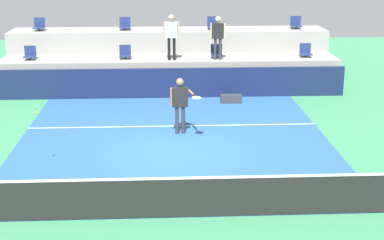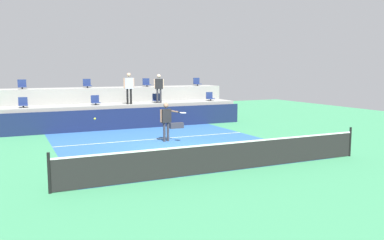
{
  "view_description": "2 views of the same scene",
  "coord_description": "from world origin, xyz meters",
  "px_view_note": "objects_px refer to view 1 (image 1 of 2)",
  "views": [
    {
      "loc": [
        -0.31,
        -15.04,
        5.49
      ],
      "look_at": [
        0.44,
        -0.71,
        1.14
      ],
      "focal_mm": 54.43,
      "sensor_mm": 36.0,
      "label": 1
    },
    {
      "loc": [
        -6.06,
        -14.43,
        3.15
      ],
      "look_at": [
        0.19,
        -1.08,
        1.27
      ],
      "focal_mm": 37.03,
      "sensor_mm": 36.0,
      "label": 2
    }
  ],
  "objects_px": {
    "stadium_chair_lower_left": "(125,53)",
    "stadium_chair_lower_far_right": "(306,51)",
    "stadium_chair_lower_far_left": "(30,54)",
    "spectator_leaning_on_rail": "(171,33)",
    "stadium_chair_upper_right": "(213,24)",
    "stadium_chair_upper_far_right": "(296,24)",
    "tennis_ball": "(36,112)",
    "stadium_chair_upper_left": "(125,25)",
    "stadium_chair_lower_right": "(217,52)",
    "spectator_in_grey": "(218,34)",
    "tennis_player": "(181,100)",
    "equipment_bag": "(231,99)",
    "stadium_chair_upper_far_left": "(39,25)"
  },
  "relations": [
    {
      "from": "stadium_chair_lower_far_right",
      "to": "equipment_bag",
      "type": "distance_m",
      "value": 4.03
    },
    {
      "from": "tennis_player",
      "to": "spectator_in_grey",
      "type": "bearing_deg",
      "value": 73.07
    },
    {
      "from": "stadium_chair_lower_far_left",
      "to": "stadium_chair_upper_right",
      "type": "bearing_deg",
      "value": 14.11
    },
    {
      "from": "tennis_ball",
      "to": "equipment_bag",
      "type": "relative_size",
      "value": 0.09
    },
    {
      "from": "stadium_chair_lower_far_left",
      "to": "stadium_chair_upper_far_left",
      "type": "distance_m",
      "value": 1.99
    },
    {
      "from": "stadium_chair_lower_far_left",
      "to": "stadium_chair_lower_far_right",
      "type": "xyz_separation_m",
      "value": [
        10.66,
        0.0,
        0.0
      ]
    },
    {
      "from": "stadium_chair_upper_right",
      "to": "equipment_bag",
      "type": "xyz_separation_m",
      "value": [
        0.35,
        -3.93,
        -2.16
      ]
    },
    {
      "from": "stadium_chair_lower_far_right",
      "to": "stadium_chair_upper_right",
      "type": "height_order",
      "value": "stadium_chair_upper_right"
    },
    {
      "from": "spectator_in_grey",
      "to": "stadium_chair_upper_left",
      "type": "bearing_deg",
      "value": 148.95
    },
    {
      "from": "stadium_chair_lower_left",
      "to": "stadium_chair_lower_right",
      "type": "bearing_deg",
      "value": 0.0
    },
    {
      "from": "spectator_in_grey",
      "to": "equipment_bag",
      "type": "height_order",
      "value": "spectator_in_grey"
    },
    {
      "from": "stadium_chair_lower_far_right",
      "to": "stadium_chair_upper_far_right",
      "type": "distance_m",
      "value": 1.99
    },
    {
      "from": "stadium_chair_lower_far_left",
      "to": "tennis_player",
      "type": "xyz_separation_m",
      "value": [
        5.57,
        -5.62,
        -0.42
      ]
    },
    {
      "from": "stadium_chair_lower_left",
      "to": "stadium_chair_lower_far_left",
      "type": "bearing_deg",
      "value": 180.0
    },
    {
      "from": "stadium_chair_upper_far_right",
      "to": "spectator_leaning_on_rail",
      "type": "bearing_deg",
      "value": -157.33
    },
    {
      "from": "stadium_chair_lower_left",
      "to": "stadium_chair_upper_right",
      "type": "distance_m",
      "value": 4.06
    },
    {
      "from": "spectator_leaning_on_rail",
      "to": "equipment_bag",
      "type": "height_order",
      "value": "spectator_leaning_on_rail"
    },
    {
      "from": "stadium_chair_upper_left",
      "to": "spectator_leaning_on_rail",
      "type": "height_order",
      "value": "spectator_leaning_on_rail"
    },
    {
      "from": "stadium_chair_lower_left",
      "to": "stadium_chair_lower_right",
      "type": "distance_m",
      "value": 3.54
    },
    {
      "from": "stadium_chair_lower_left",
      "to": "stadium_chair_lower_far_right",
      "type": "relative_size",
      "value": 1.0
    },
    {
      "from": "stadium_chair_lower_far_right",
      "to": "tennis_player",
      "type": "distance_m",
      "value": 7.59
    },
    {
      "from": "spectator_leaning_on_rail",
      "to": "tennis_ball",
      "type": "height_order",
      "value": "spectator_leaning_on_rail"
    },
    {
      "from": "stadium_chair_lower_right",
      "to": "tennis_player",
      "type": "xyz_separation_m",
      "value": [
        -1.59,
        -5.62,
        -0.42
      ]
    },
    {
      "from": "tennis_player",
      "to": "equipment_bag",
      "type": "height_order",
      "value": "tennis_player"
    },
    {
      "from": "stadium_chair_lower_far_right",
      "to": "stadium_chair_upper_far_right",
      "type": "bearing_deg",
      "value": 90.74
    },
    {
      "from": "stadium_chair_lower_far_right",
      "to": "stadium_chair_lower_right",
      "type": "bearing_deg",
      "value": 180.0
    },
    {
      "from": "stadium_chair_lower_right",
      "to": "stadium_chair_upper_right",
      "type": "relative_size",
      "value": 1.0
    },
    {
      "from": "tennis_player",
      "to": "equipment_bag",
      "type": "relative_size",
      "value": 2.25
    },
    {
      "from": "stadium_chair_lower_right",
      "to": "stadium_chair_lower_far_right",
      "type": "bearing_deg",
      "value": 0.0
    },
    {
      "from": "stadium_chair_upper_far_left",
      "to": "tennis_player",
      "type": "bearing_deg",
      "value": -53.37
    },
    {
      "from": "stadium_chair_upper_far_right",
      "to": "stadium_chair_lower_left",
      "type": "bearing_deg",
      "value": -165.61
    },
    {
      "from": "tennis_ball",
      "to": "equipment_bag",
      "type": "xyz_separation_m",
      "value": [
        5.59,
        6.2,
        -1.36
      ]
    },
    {
      "from": "stadium_chair_upper_far_left",
      "to": "stadium_chair_lower_right",
      "type": "bearing_deg",
      "value": -14.22
    },
    {
      "from": "stadium_chair_lower_far_right",
      "to": "spectator_leaning_on_rail",
      "type": "xyz_separation_m",
      "value": [
        -5.25,
        -0.38,
        0.83
      ]
    },
    {
      "from": "spectator_leaning_on_rail",
      "to": "stadium_chair_lower_right",
      "type": "bearing_deg",
      "value": 12.36
    },
    {
      "from": "stadium_chair_lower_right",
      "to": "stadium_chair_upper_right",
      "type": "xyz_separation_m",
      "value": [
        -0.0,
        1.8,
        0.85
      ]
    },
    {
      "from": "stadium_chair_upper_right",
      "to": "spectator_leaning_on_rail",
      "type": "bearing_deg",
      "value": -128.7
    },
    {
      "from": "stadium_chair_lower_far_left",
      "to": "spectator_leaning_on_rail",
      "type": "distance_m",
      "value": 5.49
    },
    {
      "from": "stadium_chair_lower_far_left",
      "to": "spectator_in_grey",
      "type": "distance_m",
      "value": 7.22
    },
    {
      "from": "stadium_chair_upper_right",
      "to": "stadium_chair_upper_far_right",
      "type": "relative_size",
      "value": 1.0
    },
    {
      "from": "stadium_chair_lower_far_left",
      "to": "stadium_chair_lower_right",
      "type": "distance_m",
      "value": 7.16
    },
    {
      "from": "stadium_chair_upper_left",
      "to": "tennis_ball",
      "type": "bearing_deg",
      "value": -99.07
    },
    {
      "from": "stadium_chair_upper_far_left",
      "to": "tennis_player",
      "type": "xyz_separation_m",
      "value": [
        5.51,
        -7.42,
        -1.27
      ]
    },
    {
      "from": "stadium_chair_lower_left",
      "to": "stadium_chair_upper_far_right",
      "type": "relative_size",
      "value": 1.0
    },
    {
      "from": "stadium_chair_lower_far_right",
      "to": "stadium_chair_upper_left",
      "type": "bearing_deg",
      "value": 165.82
    },
    {
      "from": "stadium_chair_upper_right",
      "to": "tennis_player",
      "type": "height_order",
      "value": "stadium_chair_upper_right"
    },
    {
      "from": "stadium_chair_upper_left",
      "to": "spectator_leaning_on_rail",
      "type": "bearing_deg",
      "value": -49.38
    },
    {
      "from": "stadium_chair_lower_far_right",
      "to": "spectator_in_grey",
      "type": "distance_m",
      "value": 3.6
    },
    {
      "from": "stadium_chair_lower_left",
      "to": "spectator_in_grey",
      "type": "distance_m",
      "value": 3.65
    },
    {
      "from": "stadium_chair_lower_left",
      "to": "stadium_chair_upper_left",
      "type": "xyz_separation_m",
      "value": [
        -0.09,
        1.8,
        0.85
      ]
    }
  ]
}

